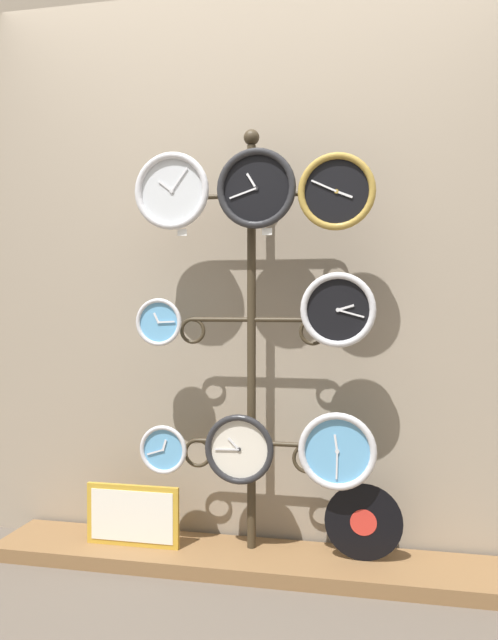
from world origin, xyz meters
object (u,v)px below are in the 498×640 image
clock_top_right (337,192)px  vinyl_record (363,522)px  clock_bottom_right (337,451)px  clock_top_left (172,191)px  picture_frame (132,516)px  display_stand (251,430)px  clock_middle_left (159,322)px  clock_bottom_left (164,449)px  clock_middle_right (338,310)px  clock_bottom_center (239,449)px  clock_top_center (256,189)px

clock_top_right → vinyl_record: (0.11, 0.06, -1.32)m
clock_bottom_right → vinyl_record: bearing=22.7°
clock_top_left → picture_frame: (-0.18, 0.00, -1.38)m
clock_bottom_right → picture_frame: bearing=-179.7°
display_stand → clock_middle_left: 0.60m
clock_bottom_left → picture_frame: clock_bottom_left is taller
clock_middle_left → clock_bottom_left: bearing=-32.0°
clock_top_right → display_stand: bearing=164.3°
clock_middle_right → picture_frame: (-0.87, 0.01, -0.88)m
clock_bottom_right → clock_top_right: bearing=-109.1°
vinyl_record → clock_top_left: bearing=-176.5°
clock_top_right → vinyl_record: 1.33m
clock_bottom_right → clock_bottom_center: bearing=179.0°
clock_bottom_right → clock_middle_right: bearing=-81.8°
clock_middle_right → picture_frame: 1.24m
clock_bottom_right → display_stand: bearing=166.8°
clock_bottom_left → clock_bottom_center: (0.33, 0.01, 0.02)m
display_stand → clock_top_center: size_ratio=5.60×
display_stand → clock_bottom_left: bearing=-166.3°
clock_middle_right → clock_bottom_left: (-0.73, 0.01, -0.59)m
display_stand → clock_bottom_center: (-0.03, -0.08, -0.06)m
clock_top_right → clock_middle_right: (0.01, 0.01, -0.46)m
clock_middle_left → clock_bottom_right: (0.75, -0.01, -0.51)m
clock_bottom_left → clock_bottom_right: bearing=0.1°
clock_top_right → clock_bottom_center: size_ratio=1.05×
clock_top_center → clock_top_left: bearing=179.9°
clock_top_left → clock_bottom_left: size_ratio=1.56×
clock_middle_right → clock_bottom_right: clock_middle_right is taller
clock_bottom_left → clock_bottom_right: (0.73, 0.00, 0.03)m
clock_bottom_left → vinyl_record: size_ratio=0.66×
clock_top_center → clock_middle_right: 0.59m
display_stand → clock_bottom_left: size_ratio=8.80×
clock_top_left → clock_bottom_center: (0.28, 0.01, -1.07)m
clock_top_left → clock_top_center: (0.36, -0.00, -0.00)m
clock_top_center → clock_middle_left: (-0.42, 0.02, -0.54)m
clock_top_left → picture_frame: clock_top_left is taller
clock_top_left → clock_bottom_center: 1.11m
display_stand → clock_top_left: 1.06m
clock_top_left → clock_bottom_right: clock_top_left is taller
clock_top_center → vinyl_record: 1.42m
clock_top_center → clock_top_right: 0.32m
clock_middle_left → clock_bottom_right: 0.91m
display_stand → clock_bottom_left: (-0.36, -0.09, -0.08)m
clock_middle_left → picture_frame: (-0.12, -0.02, -0.83)m
clock_middle_left → picture_frame: 0.84m
display_stand → clock_bottom_right: size_ratio=5.84×
clock_top_center → clock_middle_left: 0.69m
clock_top_center → clock_bottom_left: size_ratio=1.57×
picture_frame → clock_top_right: bearing=-0.7°
clock_top_left → clock_bottom_left: (-0.04, 0.00, -1.09)m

